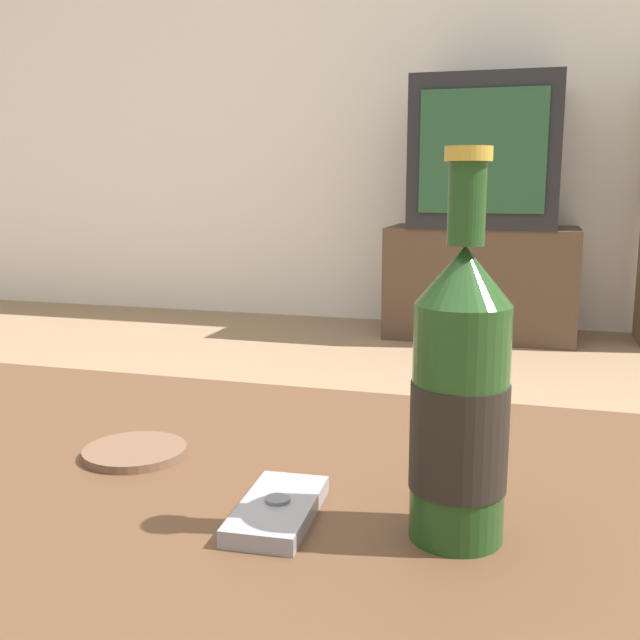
% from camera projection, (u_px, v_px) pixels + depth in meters
% --- Properties ---
extents(back_wall, '(8.00, 0.05, 2.60)m').
position_uv_depth(back_wall, '(471.00, 40.00, 3.37)').
color(back_wall, silver).
rests_on(back_wall, ground_plane).
extents(coffee_table, '(1.08, 0.62, 0.41)m').
position_uv_depth(coffee_table, '(143.00, 536.00, 0.69)').
color(coffee_table, brown).
rests_on(coffee_table, ground_plane).
extents(tv_stand, '(0.80, 0.42, 0.48)m').
position_uv_depth(tv_stand, '(481.00, 282.00, 3.27)').
color(tv_stand, '#4C3828').
rests_on(tv_stand, ground_plane).
extents(television, '(0.60, 0.45, 0.62)m').
position_uv_depth(television, '(486.00, 153.00, 3.16)').
color(television, black).
rests_on(television, tv_stand).
extents(beer_bottle, '(0.07, 0.07, 0.28)m').
position_uv_depth(beer_bottle, '(460.00, 401.00, 0.54)').
color(beer_bottle, '#1E4219').
rests_on(beer_bottle, coffee_table).
extents(cell_phone, '(0.06, 0.12, 0.02)m').
position_uv_depth(cell_phone, '(278.00, 510.00, 0.58)').
color(cell_phone, gray).
rests_on(cell_phone, coffee_table).
extents(coaster, '(0.10, 0.10, 0.01)m').
position_uv_depth(coaster, '(135.00, 452.00, 0.72)').
color(coaster, brown).
rests_on(coaster, coffee_table).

